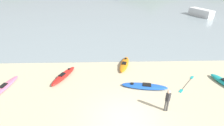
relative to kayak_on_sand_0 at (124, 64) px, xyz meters
The scene contains 9 objects.
ground_plane 6.57m from the kayak_on_sand_0, 94.57° to the right, with size 400.00×400.00×0.00m, color #C6B793.
bay_water 35.73m from the kayak_on_sand_0, 90.84° to the left, with size 160.00×70.00×0.06m, color gray.
kayak_on_sand_0 is the anchor object (origin of this frame).
kayak_on_sand_2 3.60m from the kayak_on_sand_0, 70.94° to the right, with size 3.41×1.32×0.32m.
kayak_on_sand_3 5.39m from the kayak_on_sand_0, 160.01° to the right, with size 1.73×3.04×0.40m.
kayak_on_sand_4 9.74m from the kayak_on_sand_0, 159.45° to the right, with size 1.26×3.52×0.32m.
person_near_foreground 6.19m from the kayak_on_sand_0, 70.77° to the right, with size 0.31×0.27×1.53m.
moored_boat_2 24.88m from the kayak_on_sand_0, 49.69° to the left, with size 3.17×4.90×1.30m.
loose_paddle 5.42m from the kayak_on_sand_0, 33.77° to the right, with size 1.99×2.19×0.03m.
Camera 1 is at (-0.98, -7.30, 7.63)m, focal length 28.00 mm.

